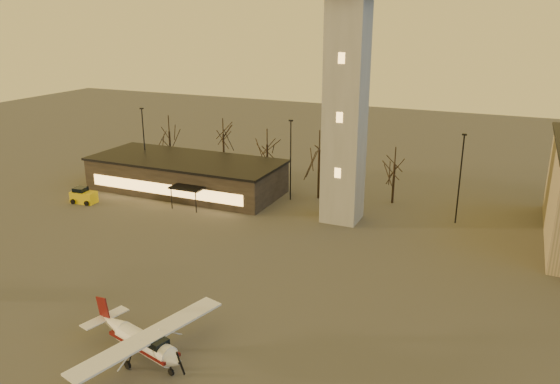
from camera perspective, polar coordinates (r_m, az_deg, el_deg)
name	(u,v)px	position (r m, az deg, el deg)	size (l,w,h in m)	color
ground	(202,367)	(38.11, -8.13, -17.67)	(220.00, 220.00, 0.00)	#494743
control_tower	(347,73)	(58.76, 7.00, 12.22)	(6.80, 6.80, 32.60)	gray
terminal	(186,175)	(72.65, -9.76, 1.79)	(25.40, 12.20, 4.30)	black
light_poles	(350,172)	(61.60, 7.34, 2.12)	(58.50, 12.25, 10.14)	black
tree_row	(266,141)	(73.79, -1.42, 5.33)	(37.20, 9.20, 8.80)	black
cessna_front	(147,347)	(38.65, -13.70, -15.50)	(9.40, 11.69, 3.24)	silver
service_cart	(83,197)	(71.56, -19.85, -0.49)	(3.17, 2.16, 1.93)	yellow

